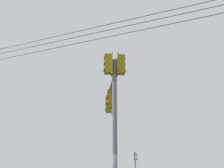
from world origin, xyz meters
name	(u,v)px	position (x,y,z in m)	size (l,w,h in m)	color
signal_mast_assembly	(113,100)	(-0.10, 0.95, 4.96)	(3.73, 2.41, 6.92)	slate
overhead_wire_span	(141,23)	(1.69, 1.23, 8.19)	(24.68, 14.76, 1.21)	black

